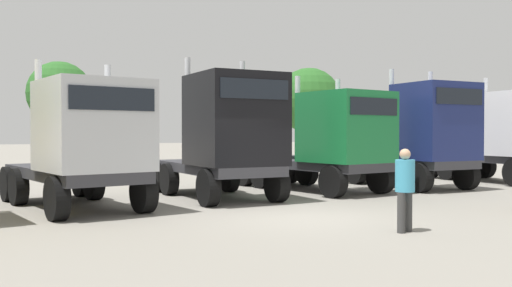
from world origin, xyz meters
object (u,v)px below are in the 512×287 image
Objects in this scene: semi_truck_silver at (85,143)px; visitor_with_camera at (405,184)px; semi_truck_navy at (423,135)px; semi_truck_black at (228,135)px; semi_truck_green at (333,140)px.

semi_truck_silver is 8.20m from visitor_with_camera.
semi_truck_navy is (12.24, 0.19, 0.16)m from semi_truck_silver.
semi_truck_silver is 12.24m from semi_truck_navy.
visitor_with_camera is (5.13, -6.35, -0.80)m from semi_truck_silver.
semi_truck_silver is at bearing 23.73° from visitor_with_camera.
semi_truck_navy reaches higher than semi_truck_black.
semi_truck_black reaches higher than semi_truck_silver.
semi_truck_black reaches higher than visitor_with_camera.
semi_truck_silver is at bearing -84.16° from semi_truck_black.
semi_truck_silver is 1.07× the size of semi_truck_black.
semi_truck_green is 7.81m from visitor_with_camera.
semi_truck_green is at bearing 86.85° from semi_truck_silver.
visitor_with_camera is (-3.35, -7.01, -0.80)m from semi_truck_green.
semi_truck_navy reaches higher than visitor_with_camera.
semi_truck_navy reaches higher than semi_truck_silver.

